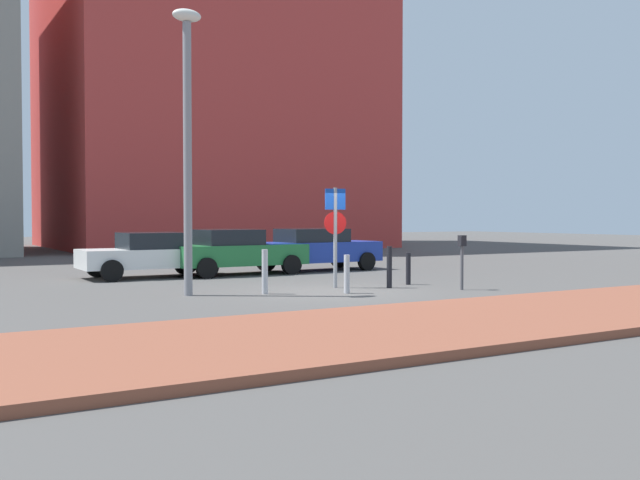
% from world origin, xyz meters
% --- Properties ---
extents(ground_plane, '(120.00, 120.00, 0.00)m').
position_xyz_m(ground_plane, '(0.00, 0.00, 0.00)').
color(ground_plane, '#4C4947').
extents(sidewalk_brick, '(40.00, 4.43, 0.14)m').
position_xyz_m(sidewalk_brick, '(0.00, -5.96, 0.07)').
color(sidewalk_brick, brown).
rests_on(sidewalk_brick, ground).
extents(parked_car_white, '(4.34, 2.07, 1.39)m').
position_xyz_m(parked_car_white, '(-2.62, 6.43, 0.72)').
color(parked_car_white, white).
rests_on(parked_car_white, ground).
extents(parked_car_green, '(4.43, 2.12, 1.47)m').
position_xyz_m(parked_car_green, '(0.05, 6.09, 0.76)').
color(parked_car_green, '#237238').
rests_on(parked_car_green, ground).
extents(parked_car_blue, '(4.60, 2.11, 1.47)m').
position_xyz_m(parked_car_blue, '(3.18, 6.29, 0.78)').
color(parked_car_blue, '#1E389E').
rests_on(parked_car_blue, ground).
extents(parking_sign_post, '(0.59, 0.19, 2.64)m').
position_xyz_m(parking_sign_post, '(0.56, 0.76, 1.66)').
color(parking_sign_post, gray).
rests_on(parking_sign_post, ground).
extents(parking_meter, '(0.18, 0.14, 1.40)m').
position_xyz_m(parking_meter, '(3.07, -1.36, 0.91)').
color(parking_meter, '#4C4C51').
rests_on(parking_meter, ground).
extents(street_lamp, '(0.70, 0.36, 6.75)m').
position_xyz_m(street_lamp, '(-3.45, 0.93, 3.99)').
color(street_lamp, gray).
rests_on(street_lamp, ground).
extents(traffic_bollard_near, '(0.14, 0.14, 0.94)m').
position_xyz_m(traffic_bollard_near, '(0.06, -0.59, 0.47)').
color(traffic_bollard_near, '#B7B7BC').
rests_on(traffic_bollard_near, ground).
extents(traffic_bollard_mid, '(0.14, 0.14, 1.10)m').
position_xyz_m(traffic_bollard_mid, '(1.75, -0.02, 0.55)').
color(traffic_bollard_mid, black).
rests_on(traffic_bollard_mid, ground).
extents(traffic_bollard_far, '(0.15, 0.15, 1.08)m').
position_xyz_m(traffic_bollard_far, '(-1.73, 0.31, 0.54)').
color(traffic_bollard_far, '#B7B7BC').
rests_on(traffic_bollard_far, ground).
extents(traffic_bollard_edge, '(0.13, 0.13, 0.88)m').
position_xyz_m(traffic_bollard_edge, '(2.75, 0.47, 0.44)').
color(traffic_bollard_edge, black).
rests_on(traffic_bollard_edge, ground).
extents(building_colorful_midrise, '(19.20, 16.95, 25.04)m').
position_xyz_m(building_colorful_midrise, '(8.00, 28.88, 12.52)').
color(building_colorful_midrise, '#BF3833').
rests_on(building_colorful_midrise, ground).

